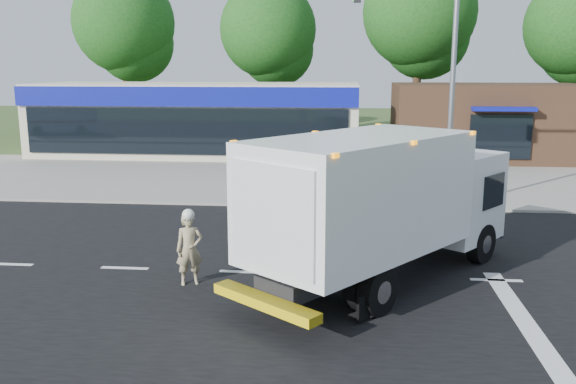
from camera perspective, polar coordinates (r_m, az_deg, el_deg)
name	(u,v)px	position (r m, az deg, el deg)	size (l,w,h in m)	color
ground	(368,277)	(14.84, 7.45, -7.85)	(120.00, 120.00, 0.00)	#385123
road_asphalt	(368,276)	(14.84, 7.45, -7.84)	(60.00, 14.00, 0.02)	black
sidewalk	(361,200)	(22.72, 6.84, -0.79)	(60.00, 2.40, 0.12)	gray
parking_apron	(358,175)	(28.42, 6.61, 1.64)	(60.00, 9.00, 0.02)	gray
lane_markings	(432,299)	(13.69, 13.37, -9.71)	(55.20, 7.00, 0.01)	silver
ems_box_truck	(383,198)	(13.98, 8.84, -0.51)	(6.78, 7.71, 3.50)	black
emergency_worker	(189,248)	(14.13, -9.22, -5.16)	(0.72, 0.60, 1.79)	tan
retail_strip_mall	(198,119)	(35.07, -8.44, 6.79)	(18.00, 6.20, 4.00)	beige
brown_storefront	(487,121)	(34.92, 18.16, 6.30)	(10.00, 6.70, 4.00)	#382316
traffic_signal_pole	(434,67)	(21.78, 13.51, 11.34)	(3.51, 0.25, 8.00)	gray
background_trees	(345,29)	(42.22, 5.35, 14.97)	(36.77, 7.39, 12.10)	#332114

